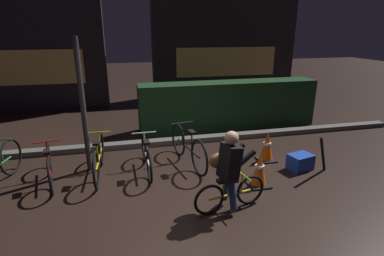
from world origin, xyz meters
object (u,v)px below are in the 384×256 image
(street_post, at_px, (83,108))
(cyclist, at_px, (229,171))
(parked_bike_left_mid, at_px, (49,165))
(traffic_cone_near, at_px, (260,169))
(traffic_cone_far, at_px, (267,146))
(parked_bike_center_right, at_px, (146,155))
(parked_bike_right_mid, at_px, (188,147))
(closed_umbrella, at_px, (323,154))
(blue_crate, at_px, (300,162))
(parked_bike_center_left, at_px, (99,158))

(street_post, relative_size, cyclist, 1.99)
(street_post, height_order, cyclist, street_post)
(parked_bike_left_mid, height_order, traffic_cone_near, parked_bike_left_mid)
(parked_bike_left_mid, distance_m, traffic_cone_far, 4.13)
(parked_bike_center_right, bearing_deg, parked_bike_right_mid, -83.40)
(street_post, relative_size, traffic_cone_near, 3.97)
(street_post, relative_size, closed_umbrella, 2.91)
(parked_bike_left_mid, xyz_separation_m, parked_bike_right_mid, (2.52, 0.16, 0.04))
(closed_umbrella, bearing_deg, street_post, -47.06)
(traffic_cone_far, relative_size, blue_crate, 1.44)
(parked_bike_center_left, distance_m, traffic_cone_near, 2.89)
(traffic_cone_far, relative_size, closed_umbrella, 0.75)
(parked_bike_center_left, xyz_separation_m, parked_bike_center_right, (0.86, -0.05, -0.02))
(parked_bike_right_mid, height_order, cyclist, cyclist)
(street_post, distance_m, traffic_cone_far, 3.65)
(parked_bike_center_left, bearing_deg, street_post, 40.07)
(parked_bike_center_left, height_order, parked_bike_right_mid, parked_bike_right_mid)
(street_post, distance_m, parked_bike_center_right, 1.44)
(traffic_cone_far, relative_size, cyclist, 0.51)
(parked_bike_center_left, distance_m, closed_umbrella, 4.12)
(parked_bike_center_right, xyz_separation_m, closed_umbrella, (3.16, -0.84, 0.07))
(parked_bike_center_left, distance_m, parked_bike_right_mid, 1.69)
(parked_bike_center_left, height_order, blue_crate, parked_bike_center_left)
(blue_crate, xyz_separation_m, closed_umbrella, (0.28, -0.25, 0.24))
(parked_bike_left_mid, bearing_deg, parked_bike_center_left, -96.27)
(parked_bike_left_mid, xyz_separation_m, closed_umbrella, (4.85, -0.80, 0.07))
(traffic_cone_far, bearing_deg, blue_crate, -49.84)
(street_post, height_order, closed_umbrella, street_post)
(parked_bike_center_left, xyz_separation_m, traffic_cone_far, (3.30, -0.11, -0.04))
(blue_crate, distance_m, closed_umbrella, 0.44)
(parked_bike_center_left, height_order, parked_bike_center_right, parked_bike_center_left)
(parked_bike_left_mid, relative_size, parked_bike_center_right, 0.97)
(street_post, bearing_deg, parked_bike_center_left, -51.91)
(traffic_cone_near, relative_size, traffic_cone_far, 0.98)
(parked_bike_left_mid, relative_size, blue_crate, 3.35)
(street_post, bearing_deg, traffic_cone_near, -24.13)
(parked_bike_center_left, relative_size, blue_crate, 3.73)
(cyclist, bearing_deg, blue_crate, 17.21)
(traffic_cone_near, relative_size, closed_umbrella, 0.73)
(parked_bike_center_left, bearing_deg, parked_bike_left_mid, 97.93)
(cyclist, relative_size, closed_umbrella, 1.47)
(traffic_cone_near, bearing_deg, blue_crate, 20.85)
(parked_bike_center_right, bearing_deg, parked_bike_left_mid, 89.99)
(parked_bike_center_right, distance_m, traffic_cone_far, 2.44)
(parked_bike_center_left, relative_size, closed_umbrella, 1.93)
(street_post, bearing_deg, parked_bike_right_mid, -5.67)
(parked_bike_left_mid, xyz_separation_m, traffic_cone_near, (3.53, -0.95, -0.02))
(parked_bike_center_left, relative_size, traffic_cone_near, 2.64)
(parked_bike_center_right, xyz_separation_m, traffic_cone_near, (1.84, -0.99, -0.02))
(traffic_cone_far, distance_m, cyclist, 2.04)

